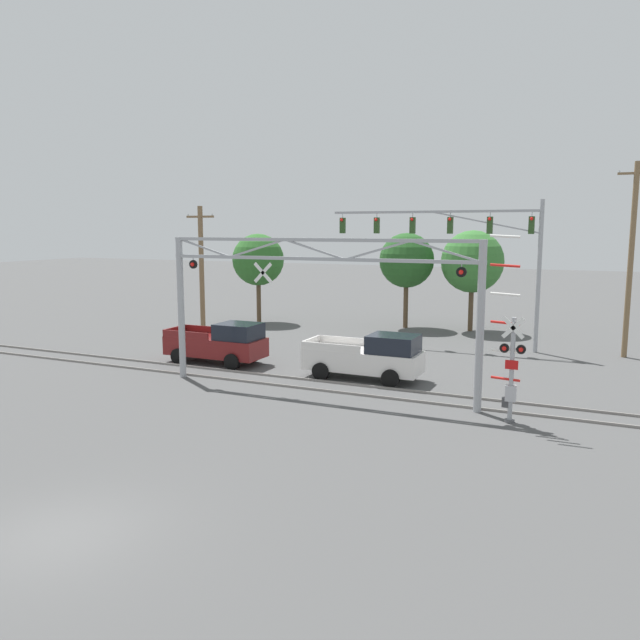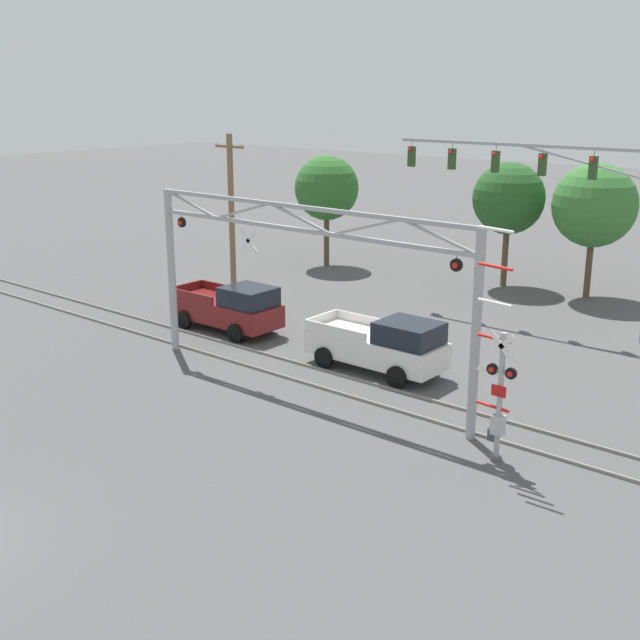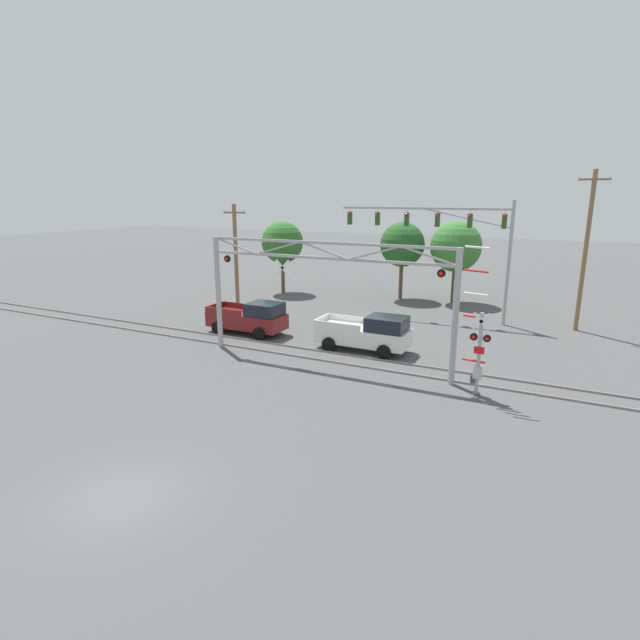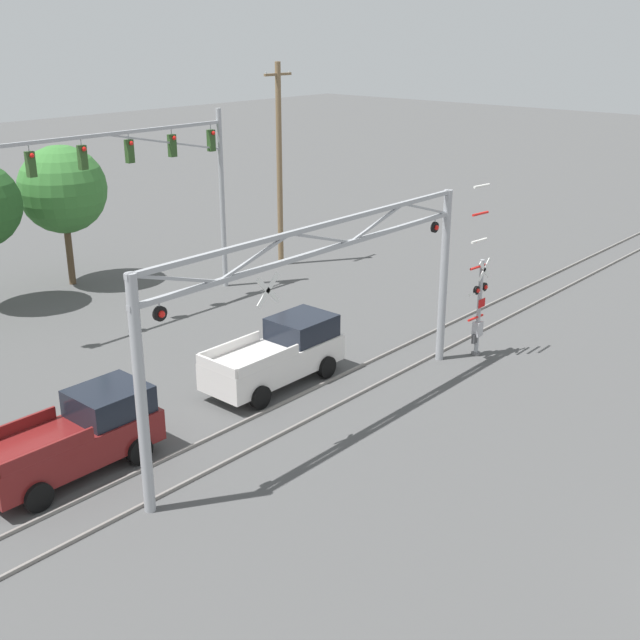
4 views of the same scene
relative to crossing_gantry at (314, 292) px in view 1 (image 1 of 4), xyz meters
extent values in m
plane|color=#4C4C4C|center=(0.01, -13.42, -4.20)|extent=(200.00, 200.00, 0.00)
cube|color=gray|center=(0.01, 0.28, -4.15)|extent=(80.00, 0.08, 0.10)
cube|color=gray|center=(0.01, 1.72, -4.15)|extent=(80.00, 0.08, 0.10)
cylinder|color=#9EA0A5|center=(-6.67, 0.00, -1.01)|extent=(0.29, 0.29, 6.38)
cylinder|color=#9EA0A5|center=(6.69, 0.00, -1.01)|extent=(0.29, 0.29, 6.38)
cube|color=#9EA0A5|center=(0.01, 0.00, 1.34)|extent=(13.66, 0.14, 0.14)
cube|color=#9EA0A5|center=(0.01, 0.00, 2.11)|extent=(13.66, 0.14, 0.14)
cube|color=#9EA0A5|center=(-5.33, 0.00, 1.73)|extent=(2.70, 0.08, 0.84)
cube|color=#9EA0A5|center=(-2.66, 0.00, 1.73)|extent=(2.70, 0.08, 0.84)
cube|color=#9EA0A5|center=(0.01, 0.00, 1.73)|extent=(2.70, 0.08, 0.84)
cube|color=#9EA0A5|center=(2.69, 0.00, 1.73)|extent=(2.70, 0.08, 0.84)
cube|color=#9EA0A5|center=(5.36, 0.00, 1.73)|extent=(2.70, 0.08, 0.84)
cylinder|color=black|center=(-5.92, 0.00, 0.98)|extent=(0.38, 0.10, 0.38)
sphere|color=red|center=(-5.92, -0.07, 0.98)|extent=(0.18, 0.18, 0.18)
cylinder|color=#9EA0A5|center=(-5.92, 0.00, 1.22)|extent=(0.04, 0.04, 0.10)
cylinder|color=black|center=(5.95, 0.00, 0.98)|extent=(0.38, 0.10, 0.38)
sphere|color=red|center=(5.95, -0.07, 0.98)|extent=(0.18, 0.18, 0.18)
cylinder|color=#9EA0A5|center=(5.95, 0.00, 1.22)|extent=(0.04, 0.04, 0.10)
cube|color=white|center=(-2.33, -0.10, 0.72)|extent=(0.88, 0.03, 0.88)
cube|color=white|center=(-2.33, -0.10, 0.72)|extent=(0.88, 0.03, 0.88)
cylinder|color=black|center=(-2.33, -0.12, 0.72)|extent=(0.04, 0.04, 0.02)
cylinder|color=#9EA0A5|center=(7.97, -0.81, -2.33)|extent=(0.16, 0.16, 3.74)
cylinder|color=#59595B|center=(7.97, -0.81, -4.15)|extent=(0.35, 0.35, 0.10)
cube|color=white|center=(7.97, -0.92, -0.82)|extent=(0.78, 0.03, 0.78)
cube|color=white|center=(7.97, -0.92, -0.82)|extent=(0.78, 0.03, 0.78)
cylinder|color=black|center=(7.97, -0.94, -0.82)|extent=(0.04, 0.04, 0.02)
cylinder|color=black|center=(7.69, -0.81, -1.57)|extent=(0.32, 0.09, 0.32)
sphere|color=red|center=(7.69, -0.87, -1.57)|extent=(0.16, 0.16, 0.16)
cylinder|color=black|center=(8.25, -0.81, -1.57)|extent=(0.32, 0.09, 0.32)
sphere|color=red|center=(8.25, -0.87, -1.57)|extent=(0.16, 0.16, 0.16)
cube|color=#9EA0A5|center=(7.97, -0.81, -1.57)|extent=(0.64, 0.06, 0.06)
cube|color=red|center=(7.97, -0.91, -2.12)|extent=(0.44, 0.02, 0.32)
cube|color=#B2B2B7|center=(7.97, -0.81, -3.15)|extent=(0.36, 0.28, 0.56)
cylinder|color=red|center=(7.77, -0.81, -2.66)|extent=(0.99, 0.09, 0.13)
cylinder|color=white|center=(7.73, -0.81, -1.67)|extent=(0.99, 0.09, 0.13)
cylinder|color=red|center=(7.68, -0.81, -0.68)|extent=(0.99, 0.09, 0.13)
cylinder|color=white|center=(7.64, -0.81, 0.31)|extent=(0.99, 0.09, 0.13)
cylinder|color=red|center=(7.60, -0.81, 1.31)|extent=(0.99, 0.09, 0.13)
cylinder|color=white|center=(7.55, -0.81, 2.30)|extent=(0.99, 0.09, 0.13)
cube|color=#3F3F42|center=(7.81, -0.81, -3.50)|extent=(0.24, 0.12, 0.36)
cylinder|color=#9EA0A5|center=(7.49, 12.73, -0.05)|extent=(0.24, 0.24, 8.31)
cube|color=#9EA0A5|center=(1.49, 12.73, 3.50)|extent=(12.01, 0.14, 0.14)
cube|color=#9EA0A5|center=(4.49, 12.73, 2.90)|extent=(6.02, 0.08, 1.28)
cylinder|color=#9EA0A5|center=(-4.02, 12.73, 3.35)|extent=(0.04, 0.04, 0.30)
cube|color=#28471E|center=(-4.02, 12.73, 2.73)|extent=(0.30, 0.26, 0.94)
sphere|color=red|center=(-4.02, 12.57, 3.07)|extent=(0.18, 0.18, 0.18)
cylinder|color=#9EA0A5|center=(-1.82, 12.73, 3.35)|extent=(0.04, 0.04, 0.30)
cube|color=#28471E|center=(-1.82, 12.73, 2.73)|extent=(0.30, 0.26, 0.94)
sphere|color=red|center=(-1.82, 12.57, 3.07)|extent=(0.18, 0.18, 0.18)
cylinder|color=#9EA0A5|center=(0.39, 12.73, 3.35)|extent=(0.04, 0.04, 0.30)
cube|color=#28471E|center=(0.39, 12.73, 2.73)|extent=(0.30, 0.26, 0.94)
sphere|color=red|center=(0.39, 12.57, 3.07)|extent=(0.18, 0.18, 0.18)
cylinder|color=#9EA0A5|center=(2.59, 12.73, 3.35)|extent=(0.04, 0.04, 0.30)
cube|color=#28471E|center=(2.59, 12.73, 2.73)|extent=(0.30, 0.26, 0.94)
sphere|color=red|center=(2.59, 12.57, 3.07)|extent=(0.18, 0.18, 0.18)
cylinder|color=#9EA0A5|center=(4.79, 12.73, 3.35)|extent=(0.04, 0.04, 0.30)
cube|color=#28471E|center=(4.79, 12.73, 2.73)|extent=(0.30, 0.26, 0.94)
sphere|color=red|center=(4.79, 12.57, 3.07)|extent=(0.18, 0.18, 0.18)
cylinder|color=#9EA0A5|center=(6.99, 12.73, 3.35)|extent=(0.04, 0.04, 0.30)
cube|color=#28471E|center=(6.99, 12.73, 2.73)|extent=(0.30, 0.26, 0.94)
sphere|color=red|center=(6.99, 12.57, 3.07)|extent=(0.18, 0.18, 0.18)
cube|color=silver|center=(0.99, 3.06, -3.34)|extent=(5.30, 1.95, 0.93)
cube|color=black|center=(2.43, 3.06, -2.48)|extent=(2.12, 1.79, 0.78)
cube|color=silver|center=(-0.17, 2.13, -2.70)|extent=(2.78, 0.08, 0.35)
cube|color=silver|center=(-0.17, 4.00, -2.70)|extent=(2.78, 0.08, 0.35)
cube|color=silver|center=(-1.61, 3.06, -2.70)|extent=(0.10, 1.87, 0.35)
cylinder|color=black|center=(2.63, 2.07, -3.81)|extent=(0.79, 0.24, 0.79)
cylinder|color=black|center=(2.63, 4.05, -3.81)|extent=(0.79, 0.24, 0.79)
cylinder|color=black|center=(-0.65, 2.07, -3.81)|extent=(0.79, 0.24, 0.79)
cylinder|color=black|center=(-0.65, 4.05, -3.81)|extent=(0.79, 0.24, 0.79)
cube|color=maroon|center=(-6.97, 3.12, -3.34)|extent=(5.11, 1.95, 0.93)
cube|color=black|center=(-5.59, 3.12, -2.48)|extent=(2.04, 1.79, 0.78)
cube|color=maroon|center=(-8.09, 2.19, -2.70)|extent=(2.66, 0.08, 0.35)
cube|color=maroon|center=(-8.09, 4.06, -2.70)|extent=(2.66, 0.08, 0.35)
cube|color=maroon|center=(-9.48, 3.12, -2.70)|extent=(0.10, 1.87, 0.35)
cylinder|color=black|center=(-5.39, 2.14, -3.81)|extent=(0.79, 0.24, 0.79)
cylinder|color=black|center=(-5.39, 4.11, -3.81)|extent=(0.79, 0.24, 0.79)
cylinder|color=black|center=(-8.56, 2.14, -3.81)|extent=(0.79, 0.24, 0.79)
cylinder|color=black|center=(-8.56, 4.11, -3.81)|extent=(0.79, 0.24, 0.79)
cylinder|color=brown|center=(-10.40, 6.95, -0.19)|extent=(0.28, 0.28, 8.02)
cube|color=brown|center=(-10.40, 6.95, 3.22)|extent=(1.80, 0.12, 0.12)
cylinder|color=silver|center=(-11.22, 6.95, 3.32)|extent=(0.08, 0.08, 0.12)
cylinder|color=silver|center=(-9.58, 6.95, 3.32)|extent=(0.08, 0.08, 0.12)
cylinder|color=brown|center=(11.93, 13.32, 0.87)|extent=(0.28, 0.28, 10.15)
cube|color=brown|center=(11.93, 13.32, 5.34)|extent=(1.80, 0.12, 0.12)
cylinder|color=silver|center=(11.11, 13.32, 5.44)|extent=(0.08, 0.08, 0.12)
cylinder|color=brown|center=(-1.53, 18.11, -2.55)|extent=(0.32, 0.32, 3.32)
sphere|color=#265623|center=(-1.53, 18.11, 0.41)|extent=(3.71, 3.71, 3.71)
cylinder|color=brown|center=(2.81, 18.53, -2.62)|extent=(0.32, 0.32, 3.18)
sphere|color=#387533|center=(2.81, 18.53, 0.40)|extent=(4.09, 4.09, 4.09)
cylinder|color=brown|center=(-11.93, 16.07, -2.58)|extent=(0.32, 0.32, 3.24)
sphere|color=#2D6628|center=(-11.93, 16.07, 0.34)|extent=(3.70, 3.70, 3.70)
camera|label=1|loc=(10.68, -22.88, 2.57)|focal=35.00mm
camera|label=2|loc=(17.29, -19.86, 5.89)|focal=45.00mm
camera|label=3|loc=(10.99, -22.43, 4.41)|focal=28.00mm
camera|label=4|loc=(-17.03, -15.00, 7.51)|focal=45.00mm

